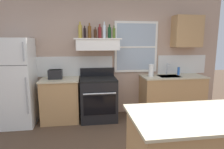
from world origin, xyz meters
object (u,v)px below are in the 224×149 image
refrigerator (16,82)px  bottle_red_label_wine (100,32)px  bottle_clear_tall (104,31)px  stove_range (98,98)px  paper_towel_roll (151,70)px  bottle_dark_green_wine (110,32)px  bottle_brown_stout (95,34)px  bottle_champagne_gold_foil (80,31)px  bottle_balsamic_dark (85,33)px  dish_soap_bottle (179,71)px  toaster (55,74)px  bottle_amber_wine (90,32)px  bottle_olive_oil_square (114,33)px

refrigerator → bottle_red_label_wine: (1.71, 0.17, 0.99)m
bottle_red_label_wine → bottle_clear_tall: (0.09, -0.02, 0.02)m
bottle_red_label_wine → bottle_clear_tall: bearing=-14.2°
stove_range → paper_towel_roll: paper_towel_roll is taller
refrigerator → bottle_dark_green_wine: bearing=3.8°
stove_range → bottle_brown_stout: size_ratio=4.82×
bottle_champagne_gold_foil → bottle_balsamic_dark: bottle_champagne_gold_foil is taller
bottle_brown_stout → bottle_red_label_wine: (0.10, 0.03, 0.03)m
stove_range → dish_soap_bottle: 1.96m
bottle_dark_green_wine → dish_soap_bottle: bottle_dark_green_wine is taller
toaster → bottle_balsamic_dark: bottle_balsamic_dark is taller
refrigerator → paper_towel_roll: refrigerator is taller
stove_range → bottle_red_label_wine: size_ratio=3.74×
bottle_champagne_gold_foil → toaster: bearing=-171.3°
stove_range → refrigerator: bearing=-179.2°
bottle_champagne_gold_foil → paper_towel_roll: (1.53, -0.11, -0.84)m
refrigerator → bottle_red_label_wine: size_ratio=6.00×
toaster → bottle_champagne_gold_foil: size_ratio=0.89×
bottle_dark_green_wine → paper_towel_roll: bottle_dark_green_wine is taller
stove_range → bottle_brown_stout: 1.38m
refrigerator → stove_range: size_ratio=1.61×
bottle_amber_wine → dish_soap_bottle: size_ratio=1.73×
bottle_amber_wine → bottle_red_label_wine: 0.22m
toaster → bottle_amber_wine: (0.73, 0.06, 0.87)m
bottle_balsamic_dark → stove_range: bearing=-19.5°
refrigerator → bottle_red_label_wine: bearing=5.7°
stove_range → bottle_champagne_gold_foil: 1.47m
refrigerator → bottle_dark_green_wine: (1.91, 0.13, 0.99)m
bottle_dark_green_wine → bottle_red_label_wine: bearing=167.3°
toaster → bottle_champagne_gold_foil: (0.53, 0.08, 0.88)m
bottle_clear_tall → paper_towel_roll: 1.33m
bottle_clear_tall → stove_range: bearing=-140.4°
bottle_champagne_gold_foil → bottle_brown_stout: 0.32m
bottle_clear_tall → bottle_olive_oil_square: 0.21m
bottle_champagne_gold_foil → paper_towel_roll: bearing=-4.2°
bottle_brown_stout → bottle_dark_green_wine: bearing=-2.8°
toaster → paper_towel_roll: 2.06m
bottle_balsamic_dark → bottle_clear_tall: (0.41, 0.03, 0.04)m
bottle_red_label_wine → paper_towel_roll: bearing=-5.6°
bottle_brown_stout → bottle_clear_tall: size_ratio=0.66×
bottle_dark_green_wine → paper_towel_roll: size_ratio=1.05×
bottle_balsamic_dark → bottle_brown_stout: 0.22m
bottle_champagne_gold_foil → dish_soap_bottle: (2.23, -0.01, -0.89)m
bottle_olive_oil_square → paper_towel_roll: 1.16m
bottle_dark_green_wine → bottle_olive_oil_square: bearing=-19.4°
bottle_amber_wine → bottle_champagne_gold_foil: bearing=174.4°
refrigerator → bottle_balsamic_dark: (1.39, 0.11, 0.98)m
bottle_brown_stout → dish_soap_bottle: bearing=0.6°
bottle_olive_oil_square → stove_range: bearing=-168.6°
stove_range → bottle_champagne_gold_foil: bottle_champagne_gold_foil is taller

